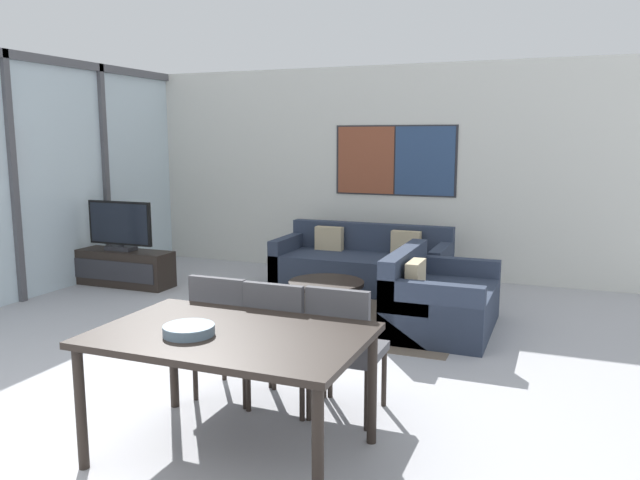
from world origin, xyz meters
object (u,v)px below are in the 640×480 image
at_px(tv_console, 122,268).
at_px(fruit_bowl, 189,329).
at_px(sofa_main, 363,266).
at_px(coffee_table, 326,289).
at_px(television, 120,227).
at_px(sofa_side, 435,302).
at_px(dining_table, 231,344).
at_px(dining_chair_centre, 282,337).
at_px(dining_chair_left, 227,329).
at_px(dining_chair_right, 344,344).

bearing_deg(tv_console, fruit_bowl, -46.26).
relative_size(tv_console, sofa_main, 0.64).
height_order(coffee_table, fruit_bowl, fruit_bowl).
height_order(tv_console, sofa_main, sofa_main).
relative_size(television, sofa_main, 0.44).
height_order(sofa_main, sofa_side, same).
relative_size(tv_console, dining_table, 0.88).
bearing_deg(coffee_table, sofa_main, 90.00).
distance_m(television, coffee_table, 2.93).
height_order(dining_table, dining_chair_centre, dining_chair_centre).
bearing_deg(dining_chair_centre, fruit_bowl, -103.33).
bearing_deg(dining_table, fruit_bowl, -145.77).
bearing_deg(fruit_bowl, dining_table, 34.23).
height_order(coffee_table, dining_chair_left, dining_chair_left).
xyz_separation_m(sofa_side, dining_chair_right, (-0.17, -2.19, 0.25)).
relative_size(sofa_main, dining_chair_centre, 2.32).
bearing_deg(coffee_table, dining_chair_right, -66.34).
xyz_separation_m(television, fruit_bowl, (3.25, -3.39, 0.04)).
height_order(sofa_main, dining_chair_left, dining_chair_left).
bearing_deg(sofa_main, coffee_table, -90.00).
height_order(television, fruit_bowl, television).
bearing_deg(tv_console, dining_table, -43.47).
height_order(tv_console, dining_chair_centre, dining_chair_centre).
xyz_separation_m(television, dining_chair_right, (3.88, -2.56, -0.23)).
distance_m(dining_chair_left, fruit_bowl, 0.92).
xyz_separation_m(television, coffee_table, (2.88, -0.27, -0.48)).
bearing_deg(television, sofa_main, 19.55).
bearing_deg(sofa_side, dining_chair_left, 154.39).
xyz_separation_m(dining_table, fruit_bowl, (-0.19, -0.13, 0.11)).
relative_size(sofa_main, fruit_bowl, 7.25).
height_order(dining_chair_left, dining_chair_right, same).
xyz_separation_m(sofa_side, dining_table, (-0.61, -2.90, 0.42)).
relative_size(television, dining_chair_right, 1.01).
height_order(dining_table, dining_chair_left, dining_chair_left).
height_order(tv_console, television, television).
bearing_deg(dining_table, sofa_main, 97.47).
bearing_deg(television, sofa_side, -5.13).
height_order(tv_console, coffee_table, tv_console).
bearing_deg(coffee_table, dining_chair_centre, -76.31).
bearing_deg(fruit_bowl, dining_chair_right, 53.02).
bearing_deg(fruit_bowl, tv_console, 133.74).
bearing_deg(dining_chair_left, coffee_table, 93.09).
bearing_deg(fruit_bowl, sofa_side, 75.14).
height_order(coffee_table, dining_chair_centre, dining_chair_centre).
bearing_deg(dining_chair_right, dining_table, -121.79).
height_order(sofa_side, dining_chair_left, dining_chair_left).
relative_size(dining_chair_left, dining_chair_centre, 1.00).
bearing_deg(tv_console, sofa_side, -5.12).
distance_m(dining_table, dining_chair_right, 0.85).
relative_size(television, sofa_side, 0.68).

